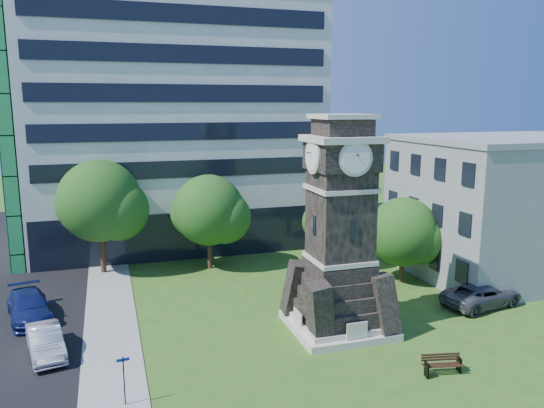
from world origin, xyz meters
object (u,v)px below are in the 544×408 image
object	(u,v)px
car_street_mid	(45,342)
street_sign	(124,375)
park_bench	(442,363)
car_street_north	(29,306)
clock_tower	(340,240)
car_east_lot	(482,295)

from	to	relation	value
car_street_mid	street_sign	xyz separation A→B (m)	(3.70, -6.09, 0.68)
car_street_mid	park_bench	xyz separation A→B (m)	(18.33, -7.80, -0.21)
car_street_north	car_street_mid	bearing A→B (deg)	-87.61
street_sign	park_bench	bearing A→B (deg)	-14.03
park_bench	street_sign	bearing A→B (deg)	-175.06
car_street_mid	street_sign	world-z (taller)	street_sign
car_street_mid	park_bench	world-z (taller)	car_street_mid
clock_tower	car_street_mid	size ratio (longest dim) A/B	2.74
car_street_mid	park_bench	bearing A→B (deg)	-34.93
car_east_lot	car_street_north	bearing A→B (deg)	65.84
clock_tower	car_east_lot	xyz separation A→B (m)	(10.24, 0.40, -4.52)
street_sign	car_street_north	bearing A→B (deg)	106.75
car_street_mid	car_east_lot	size ratio (longest dim) A/B	0.81
park_bench	car_street_north	bearing A→B (deg)	157.92
car_street_north	park_bench	bearing A→B (deg)	-46.14
car_street_north	car_east_lot	xyz separation A→B (m)	(27.40, -6.44, -0.03)
clock_tower	car_street_north	world-z (taller)	clock_tower
car_street_north	car_east_lot	world-z (taller)	car_street_north
car_street_mid	car_street_north	xyz separation A→B (m)	(-1.42, 5.36, 0.06)
park_bench	street_sign	distance (m)	14.75
clock_tower	car_east_lot	size ratio (longest dim) A/B	2.22
car_street_mid	clock_tower	bearing A→B (deg)	-17.25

